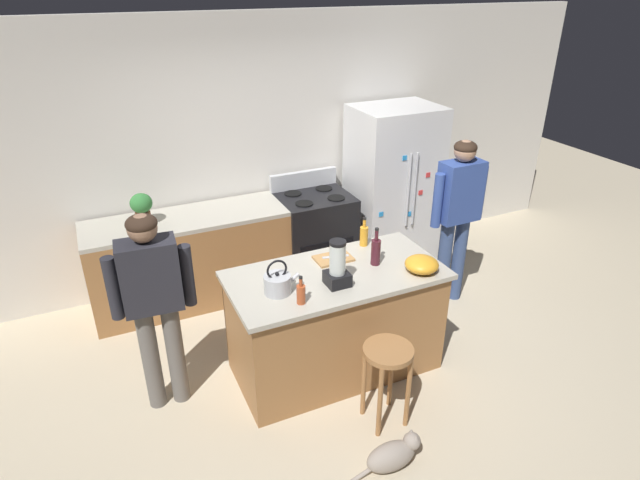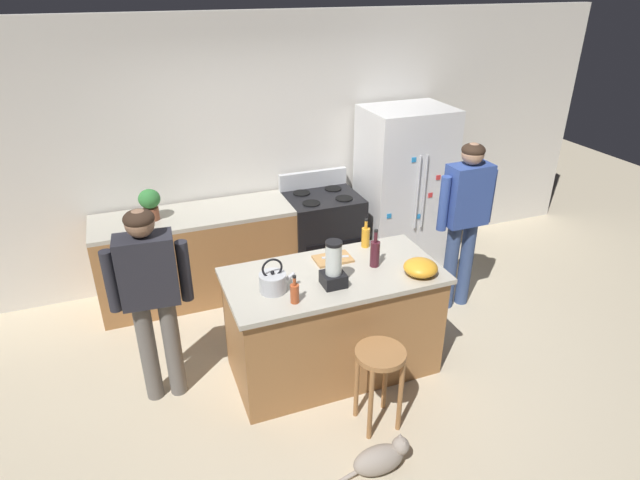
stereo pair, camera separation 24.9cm
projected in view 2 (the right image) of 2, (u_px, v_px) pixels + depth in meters
ground_plane at (333, 367)px, 4.51m from camera, size 14.00×14.00×0.00m
back_wall at (264, 150)px, 5.53m from camera, size 8.00×0.10×2.70m
kitchen_island at (333, 322)px, 4.30m from camera, size 1.69×0.84×0.92m
back_counter_run at (202, 255)px, 5.34m from camera, size 2.00×0.64×0.92m
refrigerator at (403, 188)px, 5.83m from camera, size 0.90×0.73×1.77m
stove_range at (322, 235)px, 5.73m from camera, size 0.76×0.65×1.10m
person_by_island_left at (151, 290)px, 3.80m from camera, size 0.60×0.25×1.59m
person_by_sink_right at (465, 212)px, 4.93m from camera, size 0.59×0.23×1.67m
bar_stool at (380, 368)px, 3.73m from camera, size 0.36×0.36×0.66m
cat at (381, 458)px, 3.53m from camera, size 0.52×0.18×0.26m
potted_plant at (150, 202)px, 4.93m from camera, size 0.20×0.20×0.30m
blender_appliance at (334, 267)px, 3.88m from camera, size 0.17×0.17×0.36m
bottle_soda at (366, 237)px, 4.47m from camera, size 0.07×0.07×0.26m
bottle_cooking_sauce at (295, 293)px, 3.71m from camera, size 0.06×0.06×0.22m
bottle_wine at (375, 253)px, 4.16m from camera, size 0.08×0.08×0.32m
mixing_bowl at (421, 268)px, 4.06m from camera, size 0.26×0.26×0.12m
tea_kettle at (273, 282)px, 3.84m from camera, size 0.28×0.20×0.27m
cutting_board at (333, 259)px, 4.29m from camera, size 0.30×0.20×0.02m
chef_knife at (335, 257)px, 4.29m from camera, size 0.22×0.08×0.01m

